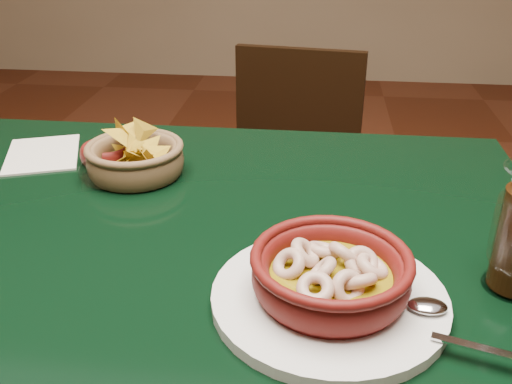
# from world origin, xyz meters

# --- Properties ---
(dining_table) EXTENTS (1.20, 0.80, 0.75)m
(dining_table) POSITION_xyz_m (0.00, 0.00, 0.65)
(dining_table) COLOR black
(dining_table) RESTS_ON ground
(dining_chair) EXTENTS (0.44, 0.44, 0.84)m
(dining_chair) POSITION_xyz_m (0.15, 0.70, 0.46)
(dining_chair) COLOR black
(dining_chair) RESTS_ON ground
(shrimp_plate) EXTENTS (0.38, 0.29, 0.08)m
(shrimp_plate) POSITION_xyz_m (0.25, -0.19, 0.78)
(shrimp_plate) COLOR silver
(shrimp_plate) RESTS_ON dining_table
(chip_basket) EXTENTS (0.21, 0.21, 0.12)m
(chip_basket) POSITION_xyz_m (-0.10, 0.14, 0.78)
(chip_basket) COLOR brown
(chip_basket) RESTS_ON dining_table
(guacamole_ramekin) EXTENTS (0.12, 0.12, 0.04)m
(guacamole_ramekin) POSITION_xyz_m (-0.17, 0.19, 0.77)
(guacamole_ramekin) COLOR #4C0D0B
(guacamole_ramekin) RESTS_ON dining_table
(glass_ashtray) EXTENTS (0.13, 0.13, 0.03)m
(glass_ashtray) POSITION_xyz_m (-0.13, 0.12, 0.76)
(glass_ashtray) COLOR white
(glass_ashtray) RESTS_ON dining_table
(paper_menu) EXTENTS (0.19, 0.21, 0.00)m
(paper_menu) POSITION_xyz_m (-0.31, 0.21, 0.75)
(paper_menu) COLOR beige
(paper_menu) RESTS_ON dining_table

